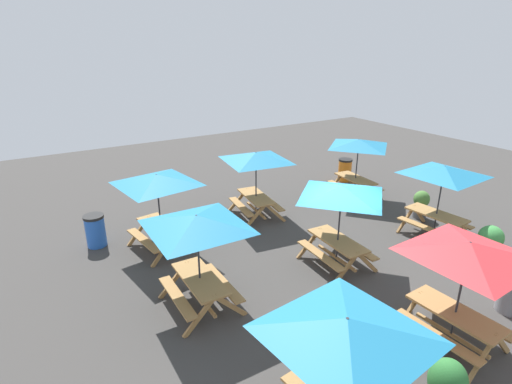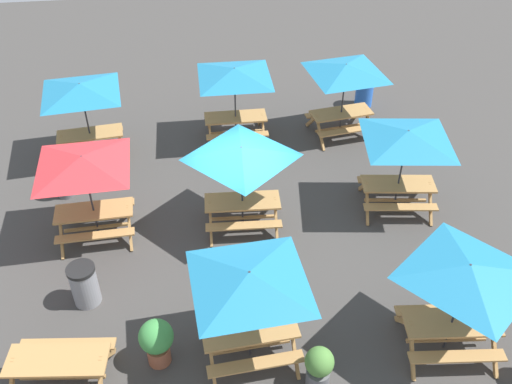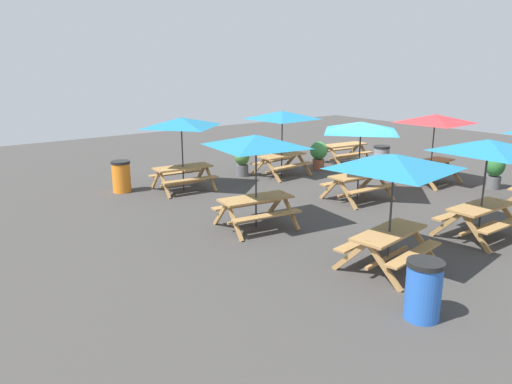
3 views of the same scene
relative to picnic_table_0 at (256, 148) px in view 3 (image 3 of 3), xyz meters
The scene contains 15 objects.
ground_plane 4.45m from the picnic_table_0, ahead, with size 33.28×33.28×0.00m, color #3D3A38.
picnic_table_0 is the anchor object (origin of this frame).
picnic_table_2 3.60m from the picnic_table_0, 81.28° to the right, with size 2.80×2.80×2.34m.
picnic_table_3 7.40m from the picnic_table_0, ahead, with size 2.83×2.83×2.34m.
picnic_table_4 4.30m from the picnic_table_0, 84.66° to the left, with size 2.18×2.18×2.34m.
picnic_table_5 3.92m from the picnic_table_0, ahead, with size 2.10×2.10×2.34m.
picnic_table_6 8.85m from the picnic_table_0, 28.43° to the left, with size 1.94×1.70×0.81m.
picnic_table_7 5.23m from the picnic_table_0, 45.38° to the right, with size 2.83×2.83×2.34m.
picnic_table_8 5.77m from the picnic_table_0, 43.28° to the left, with size 2.82×2.82×2.34m.
trash_bin_gray 7.90m from the picnic_table_0, 16.14° to the left, with size 0.59×0.59×0.98m.
trash_bin_orange 5.63m from the picnic_table_0, 103.08° to the left, with size 0.59×0.59×0.98m.
trash_bin_blue 5.42m from the picnic_table_0, 97.14° to the right, with size 0.59×0.59×0.98m.
potted_plant_0 8.63m from the picnic_table_0, 10.89° to the right, with size 0.59×0.59×1.14m.
potted_plant_1 7.22m from the picnic_table_0, 33.08° to the left, with size 0.65×0.65×1.06m.
potted_plant_2 5.85m from the picnic_table_0, 57.38° to the left, with size 0.53×0.53×0.98m.
Camera 3 is at (-11.10, -9.53, 4.00)m, focal length 35.00 mm.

